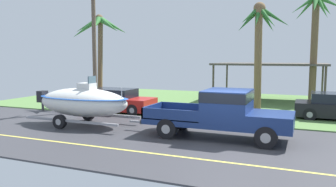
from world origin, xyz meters
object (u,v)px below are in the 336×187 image
object	(u,v)px
boat_on_trailer	(83,102)
palm_tree_near_right	(100,35)
palm_tree_mid	(316,24)
pickup_truck_towing	(226,112)
palm_tree_far_left	(258,31)
parked_sedan_far	(116,101)
carport_awning	(270,65)
utility_pole	(94,46)

from	to	relation	value
boat_on_trailer	palm_tree_near_right	bearing A→B (deg)	116.24
boat_on_trailer	palm_tree_mid	world-z (taller)	palm_tree_mid
pickup_truck_towing	palm_tree_far_left	distance (m)	8.67
palm_tree_mid	palm_tree_near_right	bearing A→B (deg)	-159.70
palm_tree_mid	boat_on_trailer	bearing A→B (deg)	-134.22
pickup_truck_towing	parked_sedan_far	size ratio (longest dim) A/B	1.34
carport_awning	palm_tree_far_left	xyz separation A→B (m)	(-0.25, -4.57, 2.09)
pickup_truck_towing	utility_pole	size ratio (longest dim) A/B	0.80
palm_tree_near_right	boat_on_trailer	bearing A→B (deg)	-63.76
parked_sedan_far	utility_pole	xyz separation A→B (m)	(-1.45, 0.06, 3.23)
carport_awning	palm_tree_near_right	world-z (taller)	palm_tree_near_right
boat_on_trailer	pickup_truck_towing	bearing A→B (deg)	0.00
palm_tree_near_right	utility_pole	xyz separation A→B (m)	(0.76, -1.71, -0.76)
parked_sedan_far	utility_pole	world-z (taller)	utility_pole
parked_sedan_far	palm_tree_near_right	size ratio (longest dim) A/B	0.75
palm_tree_mid	palm_tree_far_left	bearing A→B (deg)	-141.49
parked_sedan_far	palm_tree_mid	bearing A→B (deg)	31.53
boat_on_trailer	palm_tree_near_right	xyz separation A→B (m)	(-2.76, 5.61, 3.55)
utility_pole	pickup_truck_towing	bearing A→B (deg)	-23.73
palm_tree_mid	utility_pole	distance (m)	13.78
palm_tree_far_left	palm_tree_near_right	bearing A→B (deg)	-166.97
carport_awning	palm_tree_mid	size ratio (longest dim) A/B	1.05
pickup_truck_towing	utility_pole	world-z (taller)	utility_pole
palm_tree_near_right	palm_tree_mid	size ratio (longest dim) A/B	0.81
pickup_truck_towing	palm_tree_near_right	bearing A→B (deg)	149.75
pickup_truck_towing	palm_tree_far_left	xyz separation A→B (m)	(0.08, 7.85, 3.68)
parked_sedan_far	utility_pole	size ratio (longest dim) A/B	0.60
boat_on_trailer	palm_tree_near_right	world-z (taller)	palm_tree_near_right
carport_awning	palm_tree_far_left	bearing A→B (deg)	-93.13
carport_awning	utility_pole	xyz separation A→B (m)	(-9.18, -8.53, 1.24)
pickup_truck_towing	palm_tree_near_right	xyz separation A→B (m)	(-9.62, 5.61, 3.59)
pickup_truck_towing	palm_tree_far_left	bearing A→B (deg)	89.44
parked_sedan_far	palm_tree_far_left	world-z (taller)	palm_tree_far_left
pickup_truck_towing	carport_awning	bearing A→B (deg)	88.49
utility_pole	parked_sedan_far	bearing A→B (deg)	-2.40
parked_sedan_far	palm_tree_far_left	bearing A→B (deg)	28.23
pickup_truck_towing	carport_awning	world-z (taller)	carport_awning
pickup_truck_towing	carport_awning	size ratio (longest dim) A/B	0.77
boat_on_trailer	carport_awning	size ratio (longest dim) A/B	0.78
parked_sedan_far	pickup_truck_towing	bearing A→B (deg)	-27.35
palm_tree_far_left	pickup_truck_towing	bearing A→B (deg)	-90.56
pickup_truck_towing	palm_tree_near_right	distance (m)	11.70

